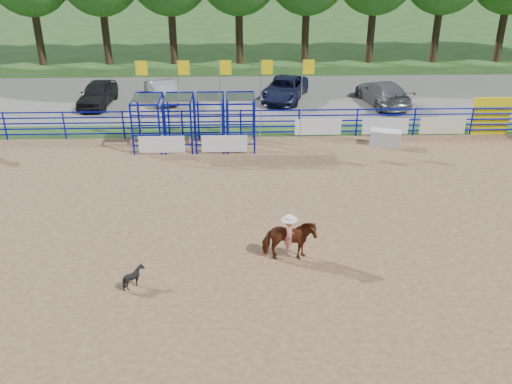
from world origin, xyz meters
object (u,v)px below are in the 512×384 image
announcer_table (385,138)px  car_c (285,89)px  calf (134,277)px  car_d (383,93)px  car_a (97,94)px  horse_and_rider (289,238)px  car_b (161,90)px

announcer_table → car_c: car_c is taller
announcer_table → calf: (-10.62, -11.60, -0.04)m
car_d → car_a: bearing=-12.2°
calf → car_c: bearing=-18.9°
horse_and_rider → car_c: bearing=86.2°
horse_and_rider → car_a: (-10.11, 17.30, -0.13)m
horse_and_rider → car_d: bearing=67.3°
car_a → car_d: size_ratio=0.85×
announcer_table → horse_and_rider: (-5.67, -10.21, 0.44)m
car_a → car_c: 11.36m
car_d → car_b: bearing=-15.9°
car_d → horse_and_rider: bearing=56.4°
car_c → car_d: (5.85, -1.20, 0.04)m
car_b → car_d: bearing=156.1°
calf → car_b: car_b is taller
announcer_table → calf: announcer_table is taller
calf → car_d: bearing=-34.7°
calf → car_b: size_ratio=0.18×
car_b → car_d: size_ratio=0.83×
calf → car_c: size_ratio=0.15×
announcer_table → car_b: bearing=146.9°
horse_and_rider → car_a: bearing=120.3°
horse_and_rider → car_d: (7.07, 16.93, -0.13)m
announcer_table → car_c: size_ratio=0.31×
announcer_table → horse_and_rider: horse_and_rider is taller
car_a → car_c: (11.33, 0.82, -0.04)m
horse_and_rider → announcer_table: bearing=61.0°
announcer_table → car_d: 6.86m
horse_and_rider → calf: horse_and_rider is taller
calf → car_d: (12.02, 18.31, 0.34)m
horse_and_rider → calf: 5.16m
announcer_table → car_c: (-4.45, 7.91, 0.27)m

